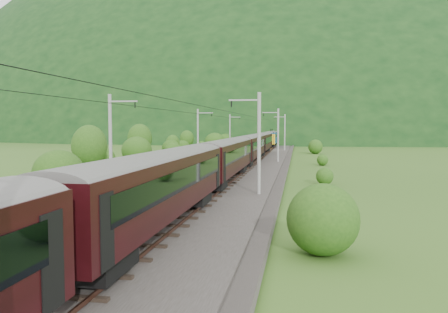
# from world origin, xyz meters

# --- Properties ---
(ground) EXTENTS (600.00, 600.00, 0.00)m
(ground) POSITION_xyz_m (0.00, 0.00, 0.00)
(ground) COLOR #32571B
(ground) RESTS_ON ground
(railbed) EXTENTS (14.00, 220.00, 0.30)m
(railbed) POSITION_xyz_m (0.00, 10.00, 0.15)
(railbed) COLOR #38332D
(railbed) RESTS_ON ground
(track_left) EXTENTS (2.40, 220.00, 0.27)m
(track_left) POSITION_xyz_m (-2.40, 10.00, 0.37)
(track_left) COLOR brown
(track_left) RESTS_ON railbed
(track_right) EXTENTS (2.40, 220.00, 0.27)m
(track_right) POSITION_xyz_m (2.40, 10.00, 0.37)
(track_right) COLOR brown
(track_right) RESTS_ON railbed
(catenary_left) EXTENTS (2.54, 192.28, 8.00)m
(catenary_left) POSITION_xyz_m (-6.12, 32.00, 4.50)
(catenary_left) COLOR gray
(catenary_left) RESTS_ON railbed
(catenary_right) EXTENTS (2.54, 192.28, 8.00)m
(catenary_right) POSITION_xyz_m (6.12, 32.00, 4.50)
(catenary_right) COLOR gray
(catenary_right) RESTS_ON railbed
(overhead_wires) EXTENTS (4.83, 198.00, 0.03)m
(overhead_wires) POSITION_xyz_m (0.00, 10.00, 7.10)
(overhead_wires) COLOR black
(overhead_wires) RESTS_ON ground
(mountain_main) EXTENTS (504.00, 360.00, 244.00)m
(mountain_main) POSITION_xyz_m (0.00, 260.00, 0.00)
(mountain_main) COLOR black
(mountain_main) RESTS_ON ground
(mountain_ridge) EXTENTS (336.00, 280.00, 132.00)m
(mountain_ridge) POSITION_xyz_m (-120.00, 300.00, 0.00)
(mountain_ridge) COLOR black
(mountain_ridge) RESTS_ON ground
(train) EXTENTS (2.71, 130.16, 4.70)m
(train) POSITION_xyz_m (2.40, 17.66, 3.25)
(train) COLOR black
(train) RESTS_ON ground
(hazard_post_near) EXTENTS (0.18, 0.18, 1.68)m
(hazard_post_near) POSITION_xyz_m (-0.07, 54.06, 1.14)
(hazard_post_near) COLOR red
(hazard_post_near) RESTS_ON railbed
(hazard_post_far) EXTENTS (0.15, 0.15, 1.44)m
(hazard_post_far) POSITION_xyz_m (0.19, 55.04, 1.02)
(hazard_post_far) COLOR red
(hazard_post_far) RESTS_ON railbed
(signal) EXTENTS (0.25, 0.25, 2.24)m
(signal) POSITION_xyz_m (-4.35, 61.16, 1.62)
(signal) COLOR black
(signal) RESTS_ON railbed
(vegetation_left) EXTENTS (13.72, 147.15, 6.11)m
(vegetation_left) POSITION_xyz_m (-14.22, 20.76, 2.34)
(vegetation_left) COLOR #224B14
(vegetation_left) RESTS_ON ground
(vegetation_right) EXTENTS (5.86, 96.89, 3.24)m
(vegetation_right) POSITION_xyz_m (12.04, -5.46, 1.43)
(vegetation_right) COLOR #224B14
(vegetation_right) RESTS_ON ground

